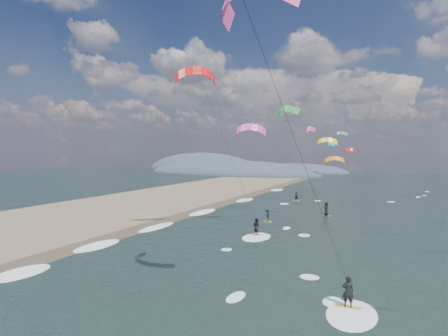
% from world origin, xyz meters
% --- Properties ---
extents(ground, '(260.00, 260.00, 0.00)m').
position_xyz_m(ground, '(0.00, 0.00, 0.00)').
color(ground, black).
rests_on(ground, ground).
extents(sand_strip, '(26.00, 240.00, 0.00)m').
position_xyz_m(sand_strip, '(-24.00, 10.00, 0.00)').
color(sand_strip, brown).
rests_on(sand_strip, ground).
extents(wet_sand_strip, '(3.00, 240.00, 0.00)m').
position_xyz_m(wet_sand_strip, '(-12.00, 10.00, 0.00)').
color(wet_sand_strip, '#382D23').
rests_on(wet_sand_strip, ground).
extents(coastal_hills, '(80.00, 41.00, 15.00)m').
position_xyz_m(coastal_hills, '(-44.84, 107.86, 0.00)').
color(coastal_hills, '#3D4756').
rests_on(coastal_hills, ground).
extents(kitesurfer_near_a, '(7.91, 9.02, 16.59)m').
position_xyz_m(kitesurfer_near_a, '(8.18, -3.19, 12.68)').
color(kitesurfer_near_a, gold).
rests_on(kitesurfer_near_a, ground).
extents(kitesurfer_near_b, '(7.07, 9.08, 16.61)m').
position_xyz_m(kitesurfer_near_b, '(-1.60, 11.77, 10.96)').
color(kitesurfer_near_b, gold).
rests_on(kitesurfer_near_b, ground).
extents(far_kitesurfers, '(8.15, 20.05, 1.83)m').
position_xyz_m(far_kitesurfers, '(1.71, 29.78, 0.84)').
color(far_kitesurfers, gold).
rests_on(far_kitesurfers, ground).
extents(bg_kite_field, '(9.45, 77.22, 8.03)m').
position_xyz_m(bg_kite_field, '(0.42, 53.91, 10.82)').
color(bg_kite_field, yellow).
rests_on(bg_kite_field, ground).
extents(shoreline_surf, '(2.40, 79.40, 0.11)m').
position_xyz_m(shoreline_surf, '(-10.80, 14.75, 0.00)').
color(shoreline_surf, white).
rests_on(shoreline_surf, ground).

